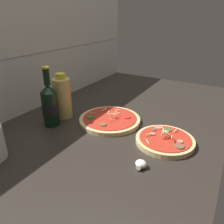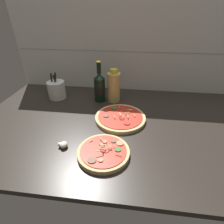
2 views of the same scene
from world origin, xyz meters
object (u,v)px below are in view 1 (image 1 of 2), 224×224
(pizza_near, at_px, (165,140))
(beer_bottle, at_px, (50,105))
(oil_bottle, at_px, (62,97))
(pizza_far, at_px, (110,120))
(mushroom_left, at_px, (141,164))

(pizza_near, height_order, beer_bottle, beer_bottle)
(pizza_near, distance_m, beer_bottle, 0.50)
(pizza_near, height_order, oil_bottle, oil_bottle)
(pizza_far, xyz_separation_m, mushroom_left, (-0.23, -0.25, 0.00))
(pizza_near, xyz_separation_m, pizza_far, (0.05, 0.27, -0.00))
(oil_bottle, xyz_separation_m, mushroom_left, (-0.17, -0.47, -0.08))
(pizza_far, relative_size, beer_bottle, 1.07)
(oil_bottle, distance_m, mushroom_left, 0.51)
(pizza_far, height_order, beer_bottle, beer_bottle)
(beer_bottle, relative_size, mushroom_left, 6.49)
(mushroom_left, bearing_deg, oil_bottle, 70.25)
(mushroom_left, bearing_deg, beer_bottle, 80.28)
(pizza_far, distance_m, oil_bottle, 0.24)
(beer_bottle, xyz_separation_m, oil_bottle, (0.09, 0.01, 0.00))
(oil_bottle, bearing_deg, pizza_far, -74.28)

